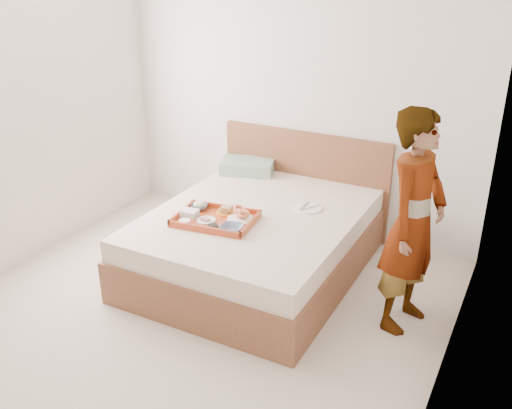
{
  "coord_description": "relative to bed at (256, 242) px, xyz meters",
  "views": [
    {
      "loc": [
        2.06,
        -2.66,
        2.42
      ],
      "look_at": [
        0.17,
        0.9,
        0.65
      ],
      "focal_mm": 39.65,
      "sensor_mm": 36.0,
      "label": 1
    }
  ],
  "objects": [
    {
      "name": "cheese_round",
      "position": [
        -0.37,
        -0.47,
        0.3
      ],
      "size": [
        0.1,
        0.1,
        0.03
      ],
      "primitive_type": "cylinder",
      "rotation": [
        0.0,
        0.0,
        0.13
      ],
      "color": "white",
      "rests_on": "tray"
    },
    {
      "name": "bread_plate",
      "position": [
        -0.2,
        -0.16,
        0.29
      ],
      "size": [
        0.17,
        0.17,
        0.01
      ],
      "primitive_type": "cylinder",
      "rotation": [
        0.0,
        0.0,
        0.13
      ],
      "color": "orange",
      "rests_on": "tray"
    },
    {
      "name": "sauce_dish",
      "position": [
        -0.13,
        -0.45,
        0.3
      ],
      "size": [
        0.1,
        0.1,
        0.03
      ],
      "primitive_type": "cylinder",
      "rotation": [
        0.0,
        0.0,
        0.13
      ],
      "color": "black",
      "rests_on": "tray"
    },
    {
      "name": "pillow",
      "position": [
        -0.51,
        0.79,
        0.32
      ],
      "size": [
        0.57,
        0.46,
        0.12
      ],
      "primitive_type": "cube",
      "rotation": [
        0.0,
        0.0,
        0.31
      ],
      "color": "#84A28A",
      "rests_on": "bed"
    },
    {
      "name": "headboard",
      "position": [
        0.0,
        0.97,
        0.21
      ],
      "size": [
        1.65,
        0.06,
        0.95
      ],
      "primitive_type": "cube",
      "color": "brown",
      "rests_on": "ground"
    },
    {
      "name": "bed",
      "position": [
        0.0,
        0.0,
        0.0
      ],
      "size": [
        1.65,
        2.0,
        0.53
      ],
      "primitive_type": "cube",
      "color": "brown",
      "rests_on": "ground"
    },
    {
      "name": "plastic_tub",
      "position": [
        -0.41,
        -0.34,
        0.31
      ],
      "size": [
        0.14,
        0.12,
        0.06
      ],
      "primitive_type": "cube",
      "rotation": [
        0.0,
        0.0,
        0.13
      ],
      "color": "silver",
      "rests_on": "tray"
    },
    {
      "name": "person",
      "position": [
        1.27,
        -0.15,
        0.52
      ],
      "size": [
        0.5,
        0.64,
        1.57
      ],
      "primitive_type": "imported",
      "rotation": [
        0.0,
        0.0,
        1.35
      ],
      "color": "beige",
      "rests_on": "ground"
    },
    {
      "name": "wall_back",
      "position": [
        -0.12,
        1.0,
        1.04
      ],
      "size": [
        3.5,
        0.01,
        2.6
      ],
      "primitive_type": "cube",
      "color": "silver",
      "rests_on": "ground"
    },
    {
      "name": "wall_right",
      "position": [
        1.63,
        -1.0,
        1.04
      ],
      "size": [
        0.01,
        4.0,
        2.6
      ],
      "primitive_type": "cube",
      "color": "silver",
      "rests_on": "ground"
    },
    {
      "name": "navy_bowl_big",
      "position": [
        0.01,
        -0.41,
        0.3
      ],
      "size": [
        0.19,
        0.19,
        0.04
      ],
      "primitive_type": "imported",
      "rotation": [
        0.0,
        0.0,
        0.13
      ],
      "color": "navy",
      "rests_on": "tray"
    },
    {
      "name": "ground",
      "position": [
        -0.12,
        -1.0,
        -0.27
      ],
      "size": [
        3.5,
        4.0,
        0.01
      ],
      "primitive_type": "cube",
      "color": "#BCAF9F",
      "rests_on": "ground"
    },
    {
      "name": "salad_bowl",
      "position": [
        -0.42,
        -0.19,
        0.3
      ],
      "size": [
        0.15,
        0.15,
        0.04
      ],
      "primitive_type": "imported",
      "rotation": [
        0.0,
        0.0,
        0.13
      ],
      "color": "navy",
      "rests_on": "tray"
    },
    {
      "name": "tray",
      "position": [
        -0.2,
        -0.3,
        0.29
      ],
      "size": [
        0.66,
        0.52,
        0.06
      ],
      "primitive_type": "cube",
      "rotation": [
        0.0,
        0.0,
        0.13
      ],
      "color": "#B55B28",
      "rests_on": "bed"
    },
    {
      "name": "prawn_plate",
      "position": [
        -0.03,
        -0.21,
        0.29
      ],
      "size": [
        0.24,
        0.24,
        0.01
      ],
      "primitive_type": "cylinder",
      "rotation": [
        0.0,
        0.0,
        0.13
      ],
      "color": "white",
      "rests_on": "tray"
    },
    {
      "name": "dinner_plate",
      "position": [
        0.33,
        0.27,
        0.27
      ],
      "size": [
        0.3,
        0.3,
        0.01
      ],
      "primitive_type": "cylinder",
      "rotation": [
        0.0,
        0.0,
        -0.3
      ],
      "color": "white",
      "rests_on": "bed"
    },
    {
      "name": "meat_plate",
      "position": [
        -0.25,
        -0.35,
        0.29
      ],
      "size": [
        0.17,
        0.17,
        0.01
      ],
      "primitive_type": "cylinder",
      "rotation": [
        0.0,
        0.0,
        0.13
      ],
      "color": "white",
      "rests_on": "tray"
    }
  ]
}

